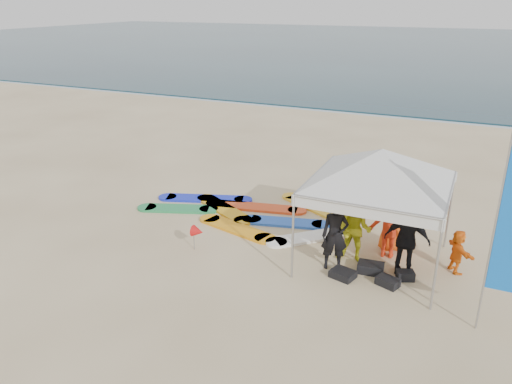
{
  "coord_description": "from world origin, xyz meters",
  "views": [
    {
      "loc": [
        4.47,
        -7.79,
        5.65
      ],
      "look_at": [
        -0.26,
        2.6,
        1.2
      ],
      "focal_mm": 35.0,
      "sensor_mm": 36.0,
      "label": 1
    }
  ],
  "objects_px": {
    "person_seated": "(457,251)",
    "canopy_tent": "(383,149)",
    "person_orange_a": "(390,225)",
    "person_yellow": "(355,230)",
    "person_orange_b": "(395,214)",
    "person_black_b": "(407,240)",
    "marker_pennant": "(198,232)",
    "person_black_a": "(335,235)",
    "surfboard_spread": "(250,213)"
  },
  "relations": [
    {
      "from": "person_orange_a",
      "to": "person_orange_b",
      "type": "height_order",
      "value": "person_orange_b"
    },
    {
      "from": "person_black_a",
      "to": "person_black_b",
      "type": "height_order",
      "value": "person_black_b"
    },
    {
      "from": "canopy_tent",
      "to": "marker_pennant",
      "type": "bearing_deg",
      "value": -162.97
    },
    {
      "from": "person_orange_a",
      "to": "person_yellow",
      "type": "bearing_deg",
      "value": 39.3
    },
    {
      "from": "person_black_a",
      "to": "canopy_tent",
      "type": "height_order",
      "value": "canopy_tent"
    },
    {
      "from": "person_black_a",
      "to": "person_black_b",
      "type": "bearing_deg",
      "value": -6.88
    },
    {
      "from": "person_seated",
      "to": "canopy_tent",
      "type": "distance_m",
      "value": 2.81
    },
    {
      "from": "person_orange_a",
      "to": "person_black_b",
      "type": "distance_m",
      "value": 0.84
    },
    {
      "from": "person_black_b",
      "to": "canopy_tent",
      "type": "relative_size",
      "value": 0.41
    },
    {
      "from": "person_black_a",
      "to": "marker_pennant",
      "type": "bearing_deg",
      "value": 169.17
    },
    {
      "from": "person_orange_b",
      "to": "person_seated",
      "type": "distance_m",
      "value": 1.62
    },
    {
      "from": "person_black_a",
      "to": "person_orange_b",
      "type": "height_order",
      "value": "person_orange_b"
    },
    {
      "from": "person_black_a",
      "to": "person_orange_b",
      "type": "xyz_separation_m",
      "value": [
        1.02,
        1.44,
        0.12
      ]
    },
    {
      "from": "person_black_b",
      "to": "person_black_a",
      "type": "bearing_deg",
      "value": 14.08
    },
    {
      "from": "person_orange_b",
      "to": "person_black_a",
      "type": "bearing_deg",
      "value": 25.56
    },
    {
      "from": "surfboard_spread",
      "to": "marker_pennant",
      "type": "bearing_deg",
      "value": -95.41
    },
    {
      "from": "canopy_tent",
      "to": "person_orange_b",
      "type": "bearing_deg",
      "value": 70.6
    },
    {
      "from": "person_black_a",
      "to": "person_black_b",
      "type": "relative_size",
      "value": 0.97
    },
    {
      "from": "person_black_b",
      "to": "surfboard_spread",
      "type": "distance_m",
      "value": 4.73
    },
    {
      "from": "person_yellow",
      "to": "marker_pennant",
      "type": "bearing_deg",
      "value": -161.88
    },
    {
      "from": "person_seated",
      "to": "person_black_b",
      "type": "bearing_deg",
      "value": 85.57
    },
    {
      "from": "canopy_tent",
      "to": "surfboard_spread",
      "type": "distance_m",
      "value": 4.69
    },
    {
      "from": "person_yellow",
      "to": "person_seated",
      "type": "height_order",
      "value": "person_yellow"
    },
    {
      "from": "person_yellow",
      "to": "person_orange_a",
      "type": "distance_m",
      "value": 0.9
    },
    {
      "from": "person_black_b",
      "to": "person_orange_b",
      "type": "xyz_separation_m",
      "value": [
        -0.46,
        1.07,
        0.1
      ]
    },
    {
      "from": "person_black_a",
      "to": "marker_pennant",
      "type": "xyz_separation_m",
      "value": [
        -3.16,
        -0.55,
        -0.31
      ]
    },
    {
      "from": "person_black_a",
      "to": "person_yellow",
      "type": "bearing_deg",
      "value": 34.04
    },
    {
      "from": "person_black_b",
      "to": "marker_pennant",
      "type": "bearing_deg",
      "value": 11.4
    },
    {
      "from": "person_black_a",
      "to": "person_seated",
      "type": "bearing_deg",
      "value": -0.16
    },
    {
      "from": "person_black_b",
      "to": "person_orange_b",
      "type": "relative_size",
      "value": 0.89
    },
    {
      "from": "surfboard_spread",
      "to": "canopy_tent",
      "type": "bearing_deg",
      "value": -18.48
    },
    {
      "from": "person_black_a",
      "to": "person_black_b",
      "type": "distance_m",
      "value": 1.53
    },
    {
      "from": "person_black_a",
      "to": "surfboard_spread",
      "type": "xyz_separation_m",
      "value": [
        -2.93,
        1.88,
        -0.77
      ]
    },
    {
      "from": "person_black_a",
      "to": "surfboard_spread",
      "type": "distance_m",
      "value": 3.56
    },
    {
      "from": "person_orange_a",
      "to": "surfboard_spread",
      "type": "distance_m",
      "value": 4.09
    },
    {
      "from": "person_orange_a",
      "to": "person_black_a",
      "type": "bearing_deg",
      "value": 44.4
    },
    {
      "from": "person_orange_b",
      "to": "person_black_b",
      "type": "bearing_deg",
      "value": 84.25
    },
    {
      "from": "person_seated",
      "to": "marker_pennant",
      "type": "height_order",
      "value": "person_seated"
    },
    {
      "from": "person_black_b",
      "to": "marker_pennant",
      "type": "relative_size",
      "value": 2.59
    },
    {
      "from": "person_seated",
      "to": "person_black_a",
      "type": "bearing_deg",
      "value": 76.77
    },
    {
      "from": "person_orange_a",
      "to": "canopy_tent",
      "type": "distance_m",
      "value": 1.95
    },
    {
      "from": "person_black_b",
      "to": "person_seated",
      "type": "height_order",
      "value": "person_black_b"
    },
    {
      "from": "person_orange_b",
      "to": "canopy_tent",
      "type": "height_order",
      "value": "canopy_tent"
    },
    {
      "from": "person_orange_a",
      "to": "person_orange_b",
      "type": "bearing_deg",
      "value": -95.62
    },
    {
      "from": "person_black_a",
      "to": "person_seated",
      "type": "xyz_separation_m",
      "value": [
        2.5,
        0.94,
        -0.3
      ]
    },
    {
      "from": "person_seated",
      "to": "canopy_tent",
      "type": "bearing_deg",
      "value": 65.65
    },
    {
      "from": "person_orange_a",
      "to": "canopy_tent",
      "type": "height_order",
      "value": "canopy_tent"
    },
    {
      "from": "person_yellow",
      "to": "person_orange_a",
      "type": "relative_size",
      "value": 1.0
    },
    {
      "from": "person_seated",
      "to": "surfboard_spread",
      "type": "height_order",
      "value": "person_seated"
    },
    {
      "from": "person_black_a",
      "to": "canopy_tent",
      "type": "distance_m",
      "value": 2.12
    }
  ]
}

